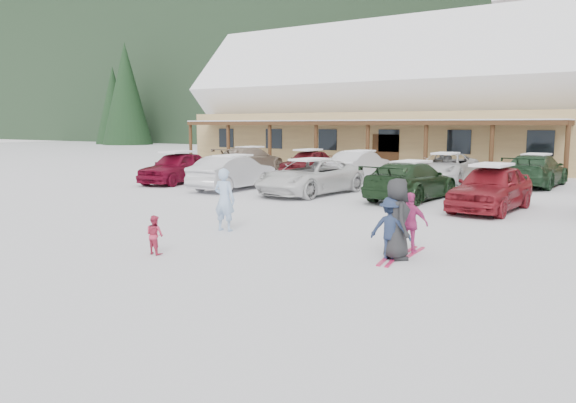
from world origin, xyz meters
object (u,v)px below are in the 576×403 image
Objects in this scene: parked_car_7 at (250,159)px; parked_car_3 at (411,181)px; adult_skier at (224,200)px; child_navy at (391,228)px; parked_car_4 at (491,188)px; toddler_red at (155,235)px; parked_car_2 at (310,177)px; parked_car_9 at (360,165)px; parked_car_11 at (536,170)px; bystander_dark at (397,219)px; parked_car_1 at (233,173)px; parked_car_8 at (308,162)px; child_magenta at (410,223)px; parked_car_10 at (445,167)px; day_lodge at (389,108)px; parked_car_0 at (177,168)px.

parked_car_3 is at bearing 152.01° from parked_car_7.
adult_skier is 0.33× the size of parked_car_7.
child_navy is 8.05m from parked_car_4.
adult_skier is 1.94× the size of toddler_red.
parked_car_2 is 7.32m from parked_car_9.
parked_car_11 reaches higher than child_navy.
parked_car_3 is 1.13× the size of parked_car_9.
parked_car_11 is at bearing -39.41° from bystander_dark.
parked_car_1 reaches higher than parked_car_8.
parked_car_11 is (10.60, 8.60, -0.01)m from parked_car_1.
bystander_dark is at bearing 167.81° from adult_skier.
adult_skier is 5.08m from child_magenta.
adult_skier is at bearing 125.99° from parked_car_1.
toddler_red is at bearing -91.77° from parked_car_10.
toddler_red is 5.05m from child_navy.
parked_car_11 is (11.80, -10.49, -3.21)m from day_lodge.
parked_car_9 is at bearing -108.19° from parked_car_1.
bystander_dark reaches higher than parked_car_3.
parked_car_4 is at bearing -100.92° from child_navy.
adult_skier is at bearing 75.85° from parked_car_11.
parked_car_1 reaches higher than parked_car_9.
toddler_red is 0.21× the size of parked_car_8.
child_magenta reaches higher than toddler_red.
parked_car_0 is at bearing 50.75° from parked_car_9.
day_lodge reaches higher than parked_car_1.
parked_car_4 reaches higher than parked_car_7.
parked_car_7 is (-16.23, 15.40, 0.07)m from child_magenta.
parked_car_11 reaches higher than parked_car_3.
parked_car_2 is at bearing 12.33° from parked_car_3.
child_navy is 0.26× the size of parked_car_2.
parked_car_8 is at bearing 149.41° from parked_car_4.
parked_car_1 is at bearing -80.94° from parked_car_8.
day_lodge is 27.66m from adult_skier.
parked_car_2 is (4.79, -18.61, -3.24)m from day_lodge.
day_lodge reaches higher than parked_car_0.
child_navy is at bearing -148.47° from toddler_red.
parked_car_0 is at bearing -30.71° from child_magenta.
parked_car_4 is (-0.07, 7.95, -0.09)m from bystander_dark.
parked_car_9 reaches higher than parked_car_8.
parked_car_11 is at bearing 94.66° from parked_car_4.
parked_car_9 is at bearing 40.55° from parked_car_0.
parked_car_11 is at bearing 0.35° from parked_car_10.
parked_car_8 reaches higher than child_navy.
parked_car_0 is 0.88× the size of parked_car_10.
parked_car_3 is at bearing -82.61° from parked_car_10.
parked_car_0 is 1.08× the size of parked_car_8.
parked_car_0 is 1.02× the size of parked_car_9.
adult_skier is 15.58m from parked_car_9.
parked_car_3 is at bearing -93.09° from toddler_red.
parked_car_9 is 8.41m from parked_car_11.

